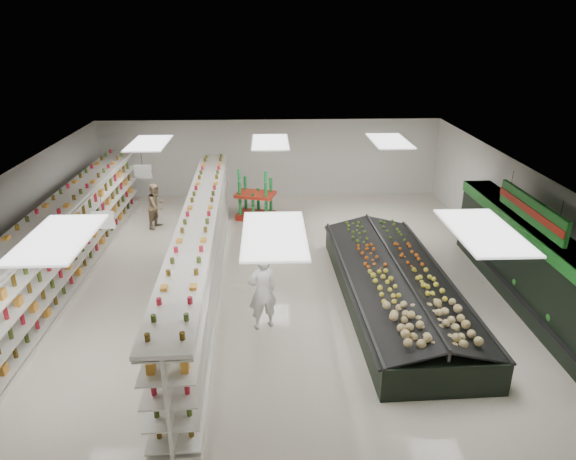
{
  "coord_description": "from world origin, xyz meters",
  "views": [
    {
      "loc": [
        -0.1,
        -12.89,
        6.87
      ],
      "look_at": [
        0.46,
        0.83,
        1.28
      ],
      "focal_mm": 32.0,
      "sensor_mm": 36.0,
      "label": 1
    }
  ],
  "objects_px": {
    "gondola_center": "(202,253)",
    "shopper_background": "(157,206)",
    "produce_island": "(396,285)",
    "soda_endcap": "(255,196)",
    "gondola_left": "(64,248)",
    "shopper_main": "(262,291)"
  },
  "relations": [
    {
      "from": "soda_endcap",
      "to": "shopper_background",
      "type": "distance_m",
      "value": 3.58
    },
    {
      "from": "shopper_main",
      "to": "shopper_background",
      "type": "relative_size",
      "value": 1.2
    },
    {
      "from": "gondola_center",
      "to": "soda_endcap",
      "type": "bearing_deg",
      "value": 73.9
    },
    {
      "from": "shopper_background",
      "to": "produce_island",
      "type": "bearing_deg",
      "value": -105.54
    },
    {
      "from": "gondola_left",
      "to": "produce_island",
      "type": "height_order",
      "value": "gondola_left"
    },
    {
      "from": "gondola_center",
      "to": "shopper_background",
      "type": "height_order",
      "value": "gondola_center"
    },
    {
      "from": "shopper_main",
      "to": "shopper_background",
      "type": "distance_m",
      "value": 7.69
    },
    {
      "from": "gondola_left",
      "to": "produce_island",
      "type": "relative_size",
      "value": 1.72
    },
    {
      "from": "gondola_left",
      "to": "gondola_center",
      "type": "bearing_deg",
      "value": -5.61
    },
    {
      "from": "gondola_center",
      "to": "produce_island",
      "type": "xyz_separation_m",
      "value": [
        5.11,
        -1.16,
        -0.49
      ]
    },
    {
      "from": "produce_island",
      "to": "shopper_background",
      "type": "relative_size",
      "value": 4.68
    },
    {
      "from": "gondola_left",
      "to": "shopper_background",
      "type": "xyz_separation_m",
      "value": [
        1.73,
        4.11,
        -0.23
      ]
    },
    {
      "from": "produce_island",
      "to": "soda_endcap",
      "type": "height_order",
      "value": "soda_endcap"
    },
    {
      "from": "gondola_center",
      "to": "soda_endcap",
      "type": "height_order",
      "value": "gondola_center"
    },
    {
      "from": "shopper_main",
      "to": "shopper_background",
      "type": "height_order",
      "value": "shopper_main"
    },
    {
      "from": "gondola_center",
      "to": "shopper_background",
      "type": "distance_m",
      "value": 5.0
    },
    {
      "from": "shopper_main",
      "to": "shopper_background",
      "type": "bearing_deg",
      "value": -81.95
    },
    {
      "from": "soda_endcap",
      "to": "gondola_center",
      "type": "bearing_deg",
      "value": -104.53
    },
    {
      "from": "shopper_background",
      "to": "gondola_center",
      "type": "bearing_deg",
      "value": -132.17
    },
    {
      "from": "gondola_left",
      "to": "produce_island",
      "type": "xyz_separation_m",
      "value": [
        8.98,
        -1.57,
        -0.53
      ]
    },
    {
      "from": "gondola_center",
      "to": "shopper_main",
      "type": "xyz_separation_m",
      "value": [
        1.66,
        -2.17,
        -0.03
      ]
    },
    {
      "from": "soda_endcap",
      "to": "shopper_background",
      "type": "xyz_separation_m",
      "value": [
        -3.5,
        -0.75,
        -0.05
      ]
    }
  ]
}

